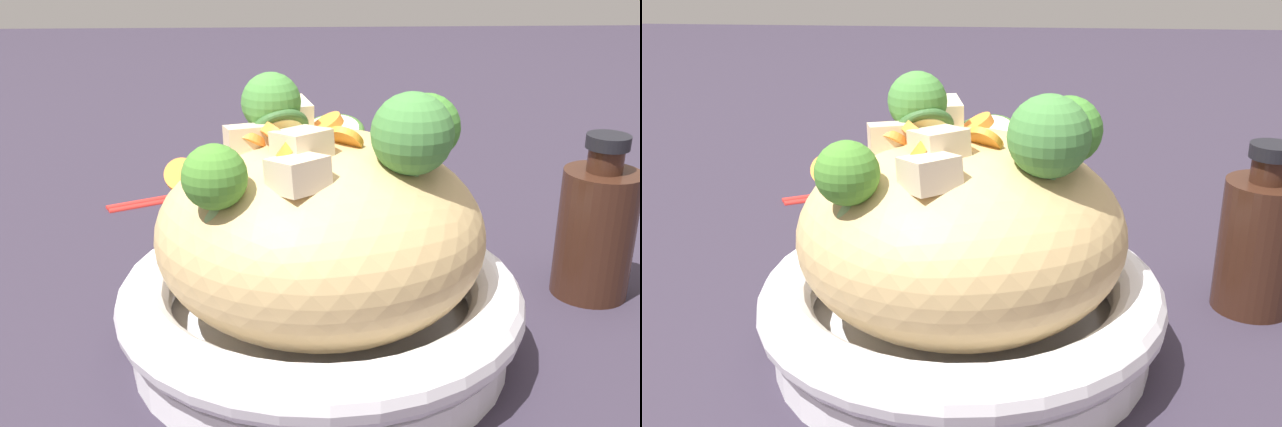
# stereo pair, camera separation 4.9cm
# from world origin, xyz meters

# --- Properties ---
(ground_plane) EXTENTS (3.00, 3.00, 0.00)m
(ground_plane) POSITION_xyz_m (0.00, 0.00, 0.00)
(ground_plane) COLOR #2E2735
(serving_bowl) EXTENTS (0.27, 0.27, 0.06)m
(serving_bowl) POSITION_xyz_m (0.00, 0.00, 0.03)
(serving_bowl) COLOR white
(serving_bowl) RESTS_ON ground_plane
(noodle_heap) EXTENTS (0.21, 0.21, 0.13)m
(noodle_heap) POSITION_xyz_m (0.00, -0.00, 0.09)
(noodle_heap) COLOR tan
(noodle_heap) RESTS_ON serving_bowl
(broccoli_florets) EXTENTS (0.17, 0.12, 0.07)m
(broccoli_florets) POSITION_xyz_m (-0.02, 0.02, 0.16)
(broccoli_florets) COLOR #8EB070
(broccoli_florets) RESTS_ON serving_bowl
(carrot_coins) EXTENTS (0.13, 0.12, 0.05)m
(carrot_coins) POSITION_xyz_m (0.03, 0.00, 0.14)
(carrot_coins) COLOR orange
(carrot_coins) RESTS_ON serving_bowl
(zucchini_slices) EXTENTS (0.10, 0.11, 0.05)m
(zucchini_slices) POSITION_xyz_m (0.01, -0.05, 0.14)
(zucchini_slices) COLOR beige
(zucchini_slices) RESTS_ON serving_bowl
(chicken_chunks) EXTENTS (0.07, 0.16, 0.04)m
(chicken_chunks) POSITION_xyz_m (0.02, -0.02, 0.14)
(chicken_chunks) COLOR beige
(chicken_chunks) RESTS_ON serving_bowl
(soy_sauce_bottle) EXTENTS (0.06, 0.06, 0.13)m
(soy_sauce_bottle) POSITION_xyz_m (-0.21, -0.07, 0.05)
(soy_sauce_bottle) COLOR #381E14
(soy_sauce_bottle) RESTS_ON ground_plane
(chopsticks_pair) EXTENTS (0.21, 0.12, 0.01)m
(chopsticks_pair) POSITION_xyz_m (0.10, -0.32, 0.00)
(chopsticks_pair) COLOR red
(chopsticks_pair) RESTS_ON ground_plane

